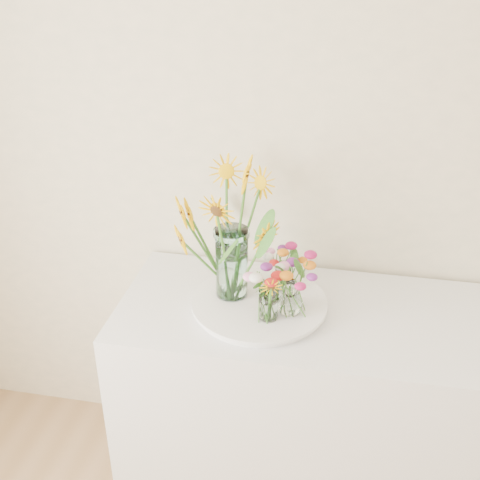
{
  "coord_description": "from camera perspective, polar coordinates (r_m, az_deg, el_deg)",
  "views": [
    {
      "loc": [
        -0.15,
        0.21,
        2.1
      ],
      "look_at": [
        -0.48,
        1.94,
        1.15
      ],
      "focal_mm": 45.0,
      "sensor_mm": 36.0,
      "label": 1
    }
  ],
  "objects": [
    {
      "name": "counter",
      "position": [
        2.38,
        6.87,
        -15.74
      ],
      "size": [
        1.4,
        0.6,
        0.9
      ],
      "primitive_type": "cube",
      "color": "white",
      "rests_on": "ground_plane"
    },
    {
      "name": "tray",
      "position": [
        2.09,
        1.83,
        -6.17
      ],
      "size": [
        0.45,
        0.45,
        0.02
      ],
      "primitive_type": "cylinder",
      "color": "white",
      "rests_on": "counter"
    },
    {
      "name": "mason_jar",
      "position": [
        2.06,
        -0.79,
        -2.21
      ],
      "size": [
        0.12,
        0.12,
        0.26
      ],
      "primitive_type": "cylinder",
      "rotation": [
        0.0,
        0.0,
        0.11
      ],
      "color": "#C4F7F7",
      "rests_on": "tray"
    },
    {
      "name": "sunflower_bouquet",
      "position": [
        2.0,
        -0.82,
        0.86
      ],
      "size": [
        0.79,
        0.79,
        0.51
      ],
      "primitive_type": null,
      "rotation": [
        0.0,
        0.0,
        0.11
      ],
      "color": "#F4B705",
      "rests_on": "tray"
    },
    {
      "name": "small_vase_a",
      "position": [
        1.98,
        2.73,
        -6.12
      ],
      "size": [
        0.07,
        0.07,
        0.11
      ],
      "primitive_type": "cylinder",
      "rotation": [
        0.0,
        0.0,
        -0.13
      ],
      "color": "white",
      "rests_on": "tray"
    },
    {
      "name": "wildflower_posy_a",
      "position": [
        1.95,
        2.76,
        -5.04
      ],
      "size": [
        0.2,
        0.2,
        0.2
      ],
      "primitive_type": null,
      "color": "orange",
      "rests_on": "tray"
    },
    {
      "name": "small_vase_b",
      "position": [
        2.0,
        4.76,
        -5.42
      ],
      "size": [
        0.11,
        0.11,
        0.13
      ],
      "primitive_type": null,
      "rotation": [
        0.0,
        0.0,
        0.31
      ],
      "color": "white",
      "rests_on": "tray"
    },
    {
      "name": "wildflower_posy_b",
      "position": [
        1.98,
        4.81,
        -4.33
      ],
      "size": [
        0.22,
        0.22,
        0.22
      ],
      "primitive_type": null,
      "color": "orange",
      "rests_on": "tray"
    },
    {
      "name": "small_vase_c",
      "position": [
        2.14,
        4.11,
        -3.5
      ],
      "size": [
        0.07,
        0.07,
        0.1
      ],
      "primitive_type": "cylinder",
      "rotation": [
        0.0,
        0.0,
        0.37
      ],
      "color": "white",
      "rests_on": "tray"
    },
    {
      "name": "wildflower_posy_c",
      "position": [
        2.11,
        4.15,
        -2.46
      ],
      "size": [
        0.19,
        0.19,
        0.19
      ],
      "primitive_type": null,
      "color": "orange",
      "rests_on": "tray"
    }
  ]
}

